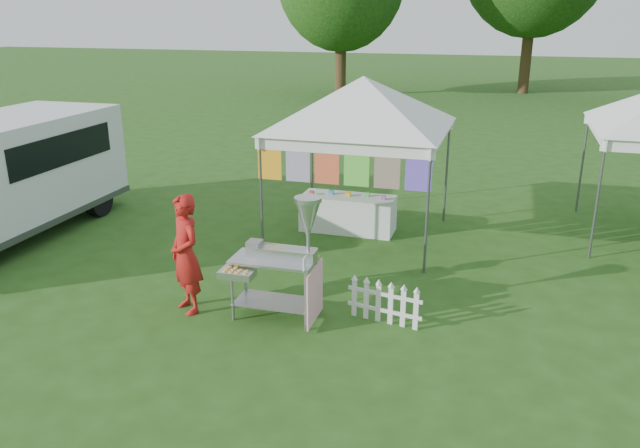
% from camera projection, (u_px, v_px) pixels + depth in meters
% --- Properties ---
extents(ground, '(120.00, 120.00, 0.00)m').
position_uv_depth(ground, '(302.00, 317.00, 8.76)').
color(ground, '#284C15').
rests_on(ground, ground).
extents(canopy_main, '(4.24, 4.24, 3.45)m').
position_uv_depth(canopy_main, '(363.00, 77.00, 10.96)').
color(canopy_main, '#59595E').
rests_on(canopy_main, ground).
extents(donut_cart, '(1.28, 0.89, 1.78)m').
position_uv_depth(donut_cart, '(286.00, 249.00, 8.36)').
color(donut_cart, gray).
rests_on(donut_cart, ground).
extents(vendor, '(0.75, 0.71, 1.72)m').
position_uv_depth(vendor, '(186.00, 254.00, 8.68)').
color(vendor, '#B01915').
rests_on(vendor, ground).
extents(cargo_van, '(2.26, 5.37, 2.21)m').
position_uv_depth(cargo_van, '(1.00, 175.00, 11.59)').
color(cargo_van, silver).
rests_on(cargo_van, ground).
extents(picket_fence, '(1.07, 0.21, 0.56)m').
position_uv_depth(picket_fence, '(384.00, 304.00, 8.50)').
color(picket_fence, silver).
rests_on(picket_fence, ground).
extents(display_table, '(1.80, 0.70, 0.70)m').
position_uv_depth(display_table, '(348.00, 213.00, 12.13)').
color(display_table, white).
rests_on(display_table, ground).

